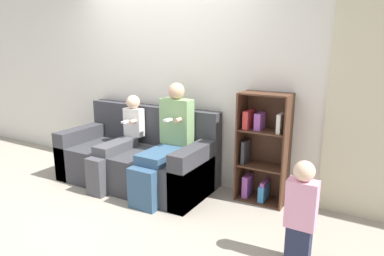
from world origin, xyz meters
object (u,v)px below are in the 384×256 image
(child_seated, at_px, (118,142))
(toddler_standing, at_px, (301,212))
(couch, at_px, (138,159))
(bookshelf, at_px, (262,150))
(adult_seated, at_px, (166,141))

(child_seated, distance_m, toddler_standing, 2.38)
(couch, relative_size, bookshelf, 1.59)
(adult_seated, bearing_deg, bookshelf, 22.60)
(child_seated, height_order, toddler_standing, child_seated)
(couch, xyz_separation_m, bookshelf, (1.50, 0.31, 0.27))
(couch, relative_size, child_seated, 1.78)
(bookshelf, bearing_deg, toddler_standing, -56.07)
(toddler_standing, relative_size, bookshelf, 0.71)
(adult_seated, bearing_deg, toddler_standing, -18.47)
(couch, relative_size, adult_seated, 1.51)
(child_seated, relative_size, bookshelf, 0.89)
(couch, bearing_deg, toddler_standing, -16.85)
(child_seated, xyz_separation_m, toddler_standing, (2.33, -0.50, -0.11))
(adult_seated, distance_m, toddler_standing, 1.75)
(adult_seated, bearing_deg, child_seated, -175.49)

